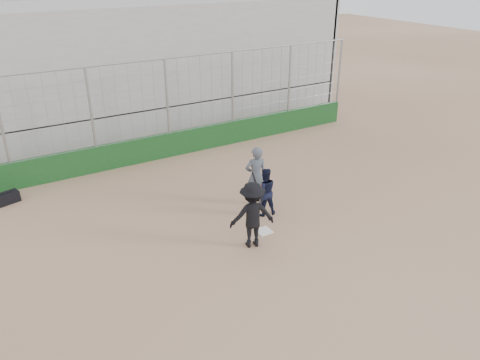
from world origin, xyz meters
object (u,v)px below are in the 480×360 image
umpire (256,179)px  batter_at_plate (252,215)px  catcher_crouched (264,200)px  equipment_bag (6,199)px

umpire → batter_at_plate: bearing=66.9°
catcher_crouched → umpire: size_ratio=0.60×
umpire → equipment_bag: (-7.17, 4.31, -0.73)m
batter_at_plate → umpire: size_ratio=1.14×
umpire → catcher_crouched: bearing=89.2°
catcher_crouched → batter_at_plate: bearing=-135.0°
batter_at_plate → catcher_crouched: bearing=45.0°
catcher_crouched → equipment_bag: bearing=143.9°
catcher_crouched → equipment_bag: catcher_crouched is taller
catcher_crouched → equipment_bag: size_ratio=1.19×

